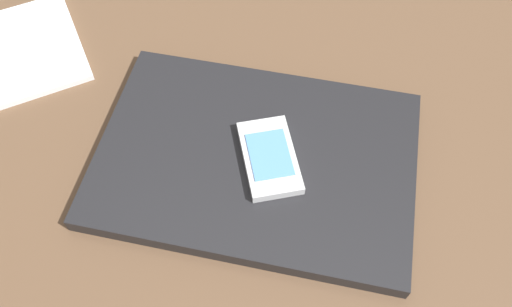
{
  "coord_description": "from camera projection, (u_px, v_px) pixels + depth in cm",
  "views": [
    {
      "loc": [
        6.26,
        29.17,
        52.13
      ],
      "look_at": [
        9.86,
        -0.61,
        5.0
      ],
      "focal_mm": 35.95,
      "sensor_mm": 36.0,
      "label": 1
    }
  ],
  "objects": [
    {
      "name": "desk_surface",
      "position": [
        342.0,
        183.0,
        0.58
      ],
      "size": [
        120.0,
        80.0,
        3.0
      ],
      "primitive_type": "cube",
      "color": "brown",
      "rests_on": "ground"
    },
    {
      "name": "cell_phone_on_laptop",
      "position": [
        269.0,
        157.0,
        0.55
      ],
      "size": [
        8.18,
        10.83,
        1.23
      ],
      "color": "silver",
      "rests_on": "laptop_closed"
    },
    {
      "name": "notepad",
      "position": [
        28.0,
        49.0,
        0.66
      ],
      "size": [
        19.73,
        20.97,
        0.8
      ],
      "primitive_type": "cube",
      "rotation": [
        0.0,
        0.0,
        0.55
      ],
      "color": "white",
      "rests_on": "desk_surface"
    },
    {
      "name": "laptop_closed",
      "position": [
        256.0,
        159.0,
        0.57
      ],
      "size": [
        36.6,
        27.04,
        1.92
      ],
      "primitive_type": "cube",
      "rotation": [
        0.0,
        0.0,
        -0.09
      ],
      "color": "black",
      "rests_on": "desk_surface"
    }
  ]
}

